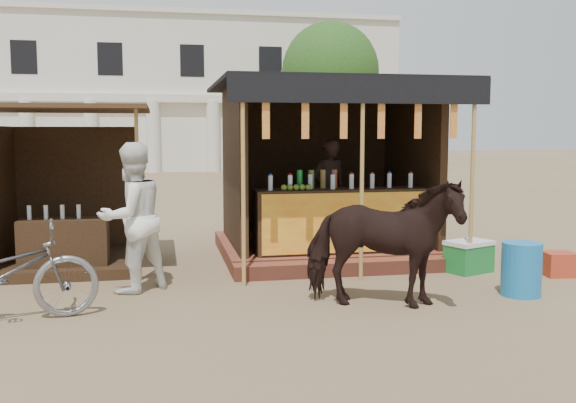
% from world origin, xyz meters
% --- Properties ---
extents(ground, '(120.00, 120.00, 0.00)m').
position_xyz_m(ground, '(0.00, 0.00, 0.00)').
color(ground, '#846B4C').
rests_on(ground, ground).
extents(main_stall, '(3.60, 3.61, 2.78)m').
position_xyz_m(main_stall, '(1.00, 3.36, 1.03)').
color(main_stall, brown).
rests_on(main_stall, ground).
extents(secondary_stall, '(2.40, 2.40, 2.38)m').
position_xyz_m(secondary_stall, '(-3.17, 3.24, 0.85)').
color(secondary_stall, '#332312').
rests_on(secondary_stall, ground).
extents(cow, '(1.94, 1.35, 1.50)m').
position_xyz_m(cow, '(0.83, 0.22, 0.75)').
color(cow, black).
rests_on(cow, ground).
extents(bystander, '(1.16, 1.12, 1.89)m').
position_xyz_m(bystander, '(-2.01, 1.56, 0.94)').
color(bystander, white).
rests_on(bystander, ground).
extents(blue_barrel, '(0.60, 0.60, 0.66)m').
position_xyz_m(blue_barrel, '(2.70, 0.40, 0.33)').
color(blue_barrel, '#186FB6').
rests_on(blue_barrel, ground).
extents(red_crate, '(0.47, 0.42, 0.33)m').
position_xyz_m(red_crate, '(3.83, 1.29, 0.17)').
color(red_crate, '#AB331C').
rests_on(red_crate, ground).
extents(cooler, '(0.76, 0.65, 0.46)m').
position_xyz_m(cooler, '(2.69, 1.76, 0.23)').
color(cooler, '#1B7C34').
rests_on(cooler, ground).
extents(background_building, '(26.00, 7.45, 8.18)m').
position_xyz_m(background_building, '(-2.00, 29.94, 3.98)').
color(background_building, silver).
rests_on(background_building, ground).
extents(tree, '(4.50, 4.40, 7.00)m').
position_xyz_m(tree, '(5.81, 22.14, 4.63)').
color(tree, '#382314').
rests_on(tree, ground).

